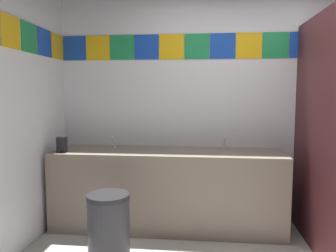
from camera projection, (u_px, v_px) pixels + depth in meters
The scene contains 6 objects.
wall_back at pixel (260, 98), 3.59m from camera, with size 4.47×0.09×2.72m.
vanity_counter at pixel (167, 188), 3.44m from camera, with size 2.38×0.62×0.82m.
faucet_left at pixel (114, 144), 3.55m from camera, with size 0.04×0.10×0.14m.
faucet_right at pixel (224, 145), 3.42m from camera, with size 0.04×0.10×0.14m.
soap_dispenser at pixel (62, 144), 3.32m from camera, with size 0.09×0.09×0.16m.
trash_bin at pixel (109, 230), 2.68m from camera, with size 0.35×0.35×0.60m.
Camera 1 is at (-0.63, -2.03, 1.42)m, focal length 34.80 mm.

